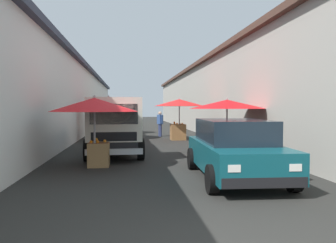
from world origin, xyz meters
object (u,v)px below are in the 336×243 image
object	(u,v)px
fruit_stall_far_right	(118,106)
hatchback_car	(235,149)
fruit_stall_mid_lane	(179,107)
plastic_stool	(114,137)
fruit_stall_near_right	(95,110)
fruit_stall_far_left	(226,110)
vendor_in_shade	(160,122)
delivery_truck	(114,128)
vendor_by_crates	(92,123)
fruit_stall_near_left	(108,105)

from	to	relation	value
fruit_stall_far_right	hatchback_car	bearing A→B (deg)	-167.17
fruit_stall_mid_lane	plastic_stool	distance (m)	4.01
fruit_stall_near_right	fruit_stall_far_left	distance (m)	4.99
hatchback_car	vendor_in_shade	size ratio (longest dim) A/B	2.62
fruit_stall_mid_lane	hatchback_car	world-z (taller)	fruit_stall_mid_lane
fruit_stall_near_right	hatchback_car	bearing A→B (deg)	-118.69
hatchback_car	delivery_truck	xyz separation A→B (m)	(3.81, 3.08, 0.30)
fruit_stall_mid_lane	vendor_in_shade	bearing A→B (deg)	20.10
vendor_by_crates	plastic_stool	distance (m)	1.78
vendor_by_crates	plastic_stool	size ratio (longest dim) A/B	3.81
fruit_stall_mid_lane	fruit_stall_near_left	xyz separation A→B (m)	(0.82, 3.85, 0.13)
fruit_stall_near_right	vendor_in_shade	size ratio (longest dim) A/B	1.68
fruit_stall_near_right	fruit_stall_near_left	size ratio (longest dim) A/B	0.91
fruit_stall_far_left	fruit_stall_near_left	size ratio (longest dim) A/B	1.02
fruit_stall_near_left	vendor_by_crates	xyz separation A→B (m)	(-1.05, 0.75, -0.94)
fruit_stall_far_right	plastic_stool	bearing A→B (deg)	179.74
fruit_stall_near_right	fruit_stall_far_left	bearing A→B (deg)	-66.69
fruit_stall_mid_lane	delivery_truck	size ratio (longest dim) A/B	0.55
delivery_truck	plastic_stool	size ratio (longest dim) A/B	11.43
fruit_stall_far_right	vendor_by_crates	bearing A→B (deg)	166.68
vendor_by_crates	vendor_in_shade	xyz separation A→B (m)	(2.46, -3.78, -0.09)
vendor_in_shade	fruit_stall_near_left	bearing A→B (deg)	114.90
vendor_by_crates	delivery_truck	bearing A→B (deg)	-166.22
fruit_stall_near_right	vendor_in_shade	distance (m)	10.34
vendor_by_crates	fruit_stall_near_left	bearing A→B (deg)	-35.31
fruit_stall_far_left	vendor_by_crates	size ratio (longest dim) A/B	1.72
plastic_stool	vendor_in_shade	bearing A→B (deg)	-35.64
fruit_stall_near_left	hatchback_car	xyz separation A→B (m)	(-10.43, -3.70, -1.16)
fruit_stall_near_left	plastic_stool	size ratio (longest dim) A/B	6.43
fruit_stall_mid_lane	delivery_truck	bearing A→B (deg)	150.88
plastic_stool	hatchback_car	bearing A→B (deg)	-158.03
plastic_stool	fruit_stall_near_right	bearing A→B (deg)	177.51
fruit_stall_far_right	vendor_in_shade	distance (m)	3.76
vendor_by_crates	hatchback_car	bearing A→B (deg)	-154.62
fruit_stall_near_right	hatchback_car	size ratio (longest dim) A/B	0.64
fruit_stall_mid_lane	vendor_by_crates	distance (m)	4.68
fruit_stall_near_left	fruit_stall_mid_lane	bearing A→B (deg)	-102.05
fruit_stall_far_left	vendor_by_crates	bearing A→B (deg)	45.06
fruit_stall_far_right	plastic_stool	distance (m)	6.38
fruit_stall_near_left	plastic_stool	bearing A→B (deg)	-169.85
hatchback_car	vendor_by_crates	size ratio (longest dim) A/B	2.40
hatchback_car	fruit_stall_near_right	bearing A→B (deg)	61.31
fruit_stall_near_left	fruit_stall_near_right	bearing A→B (deg)	-179.09
delivery_truck	vendor_in_shade	size ratio (longest dim) A/B	3.27
delivery_truck	fruit_stall_far_right	bearing A→B (deg)	1.01
fruit_stall_near_left	vendor_in_shade	xyz separation A→B (m)	(1.41, -3.04, -1.04)
fruit_stall_near_left	vendor_by_crates	bearing A→B (deg)	144.69
delivery_truck	vendor_by_crates	bearing A→B (deg)	13.78
fruit_stall_mid_lane	fruit_stall_far_left	size ratio (longest dim) A/B	0.97
vendor_by_crates	fruit_stall_mid_lane	bearing A→B (deg)	-87.12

